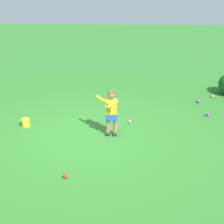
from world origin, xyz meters
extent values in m
plane|color=#2D7528|center=(0.00, 0.00, 0.00)|extent=(40.00, 40.00, 0.00)
cube|color=#232328|center=(0.61, 0.07, 0.03)|extent=(0.10, 0.15, 0.05)
cylinder|color=#996B4C|center=(0.61, 0.09, 0.21)|extent=(0.09, 0.09, 0.34)
cube|color=#232328|center=(0.44, 0.08, 0.03)|extent=(0.10, 0.15, 0.05)
cylinder|color=#996B4C|center=(0.44, 0.10, 0.21)|extent=(0.09, 0.09, 0.34)
cube|color=#2856A8|center=(0.53, 0.10, 0.46)|extent=(0.28, 0.16, 0.16)
cube|color=yellow|center=(0.53, 0.10, 0.71)|extent=(0.26, 0.16, 0.34)
sphere|color=#996B4C|center=(0.53, 0.10, 1.00)|extent=(0.17, 0.17, 0.17)
ellipsoid|color=#563819|center=(0.53, 0.11, 1.02)|extent=(0.18, 0.18, 0.11)
sphere|color=yellow|center=(0.52, -0.04, 0.80)|extent=(0.04, 0.04, 0.04)
cylinder|color=black|center=(0.46, 0.02, 0.81)|extent=(0.12, 0.12, 0.05)
cylinder|color=yellow|center=(0.30, 0.19, 0.85)|extent=(0.29, 0.30, 0.11)
sphere|color=yellow|center=(0.18, 0.32, 0.87)|extent=(0.07, 0.07, 0.07)
cylinder|color=yellow|center=(0.56, -0.01, 0.81)|extent=(0.26, 0.26, 0.14)
cylinder|color=yellow|center=(0.49, -0.01, 0.81)|extent=(0.25, 0.27, 0.14)
sphere|color=red|center=(-0.23, -1.68, 0.05)|extent=(0.09, 0.09, 0.09)
sphere|color=purple|center=(3.02, 2.28, 0.05)|extent=(0.10, 0.10, 0.10)
sphere|color=purple|center=(3.06, 1.30, 0.05)|extent=(0.09, 0.09, 0.09)
sphere|color=pink|center=(3.55, 2.72, 0.04)|extent=(0.09, 0.09, 0.09)
sphere|color=pink|center=(0.97, 0.74, 0.04)|extent=(0.08, 0.08, 0.08)
cylinder|color=yellow|center=(-1.63, 0.46, 0.09)|extent=(0.20, 0.20, 0.18)
torus|color=yellow|center=(-1.63, 0.46, 0.18)|extent=(0.22, 0.22, 0.02)
camera|label=1|loc=(0.84, -6.38, 3.35)|focal=49.47mm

